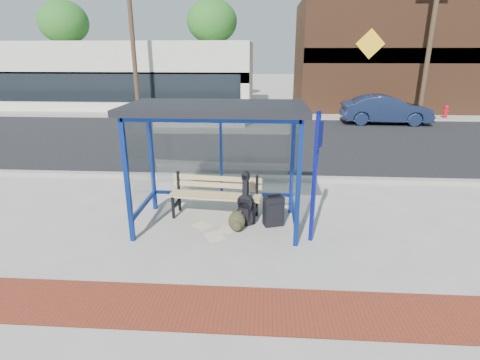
# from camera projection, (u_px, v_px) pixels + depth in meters

# --- Properties ---
(ground) EXTENTS (120.00, 120.00, 0.00)m
(ground) POSITION_uv_depth(u_px,v_px,m) (218.00, 225.00, 7.58)
(ground) COLOR #B2ADA0
(ground) RESTS_ON ground
(brick_paver_strip) EXTENTS (60.00, 1.00, 0.01)m
(brick_paver_strip) POSITION_uv_depth(u_px,v_px,m) (195.00, 307.00, 5.12)
(brick_paver_strip) COLOR maroon
(brick_paver_strip) RESTS_ON ground
(curb_near) EXTENTS (60.00, 0.25, 0.12)m
(curb_near) POSITION_uv_depth(u_px,v_px,m) (231.00, 177.00, 10.30)
(curb_near) COLOR gray
(curb_near) RESTS_ON ground
(street_asphalt) EXTENTS (60.00, 10.00, 0.00)m
(street_asphalt) POSITION_uv_depth(u_px,v_px,m) (242.00, 139.00, 15.14)
(street_asphalt) COLOR black
(street_asphalt) RESTS_ON ground
(curb_far) EXTENTS (60.00, 0.25, 0.12)m
(curb_far) POSITION_uv_depth(u_px,v_px,m) (248.00, 118.00, 19.94)
(curb_far) COLOR gray
(curb_far) RESTS_ON ground
(far_sidewalk) EXTENTS (60.00, 4.00, 0.01)m
(far_sidewalk) POSITION_uv_depth(u_px,v_px,m) (249.00, 113.00, 21.76)
(far_sidewalk) COLOR #B2ADA0
(far_sidewalk) RESTS_ON ground
(bus_shelter) EXTENTS (3.30, 1.80, 2.42)m
(bus_shelter) POSITION_uv_depth(u_px,v_px,m) (216.00, 123.00, 6.98)
(bus_shelter) COLOR navy
(bus_shelter) RESTS_ON ground
(storefront_white) EXTENTS (18.00, 6.04, 4.00)m
(storefront_white) POSITION_uv_depth(u_px,v_px,m) (114.00, 75.00, 24.50)
(storefront_white) COLOR silver
(storefront_white) RESTS_ON ground
(storefront_brown) EXTENTS (10.00, 7.08, 6.40)m
(storefront_brown) POSITION_uv_depth(u_px,v_px,m) (379.00, 55.00, 23.54)
(storefront_brown) COLOR #59331E
(storefront_brown) RESTS_ON ground
(tree_left) EXTENTS (3.60, 3.60, 7.03)m
(tree_left) POSITION_uv_depth(u_px,v_px,m) (64.00, 23.00, 27.49)
(tree_left) COLOR #4C3826
(tree_left) RESTS_ON ground
(tree_mid) EXTENTS (3.60, 3.60, 7.03)m
(tree_mid) POSITION_uv_depth(u_px,v_px,m) (212.00, 22.00, 26.82)
(tree_mid) COLOR #4C3826
(tree_mid) RESTS_ON ground
(tree_right) EXTENTS (3.60, 3.60, 7.03)m
(tree_right) POSITION_uv_depth(u_px,v_px,m) (434.00, 21.00, 25.86)
(tree_right) COLOR #4C3826
(tree_right) RESTS_ON ground
(utility_pole_west) EXTENTS (1.60, 0.24, 8.00)m
(utility_pole_west) POSITION_uv_depth(u_px,v_px,m) (132.00, 37.00, 19.30)
(utility_pole_west) COLOR #4C3826
(utility_pole_west) RESTS_ON ground
(utility_pole_east) EXTENTS (1.60, 0.24, 8.00)m
(utility_pole_east) POSITION_uv_depth(u_px,v_px,m) (431.00, 36.00, 18.38)
(utility_pole_east) COLOR #4C3826
(utility_pole_east) RESTS_ON ground
(bench) EXTENTS (1.96, 0.65, 0.91)m
(bench) POSITION_uv_depth(u_px,v_px,m) (216.00, 193.00, 7.86)
(bench) COLOR black
(bench) RESTS_ON ground
(guitar_bag) EXTENTS (0.40, 0.26, 1.06)m
(guitar_bag) POSITION_uv_depth(u_px,v_px,m) (246.00, 207.00, 7.47)
(guitar_bag) COLOR black
(guitar_bag) RESTS_ON ground
(suitcase) EXTENTS (0.44, 0.35, 0.67)m
(suitcase) POSITION_uv_depth(u_px,v_px,m) (273.00, 211.00, 7.48)
(suitcase) COLOR black
(suitcase) RESTS_ON ground
(backpack) EXTENTS (0.35, 0.33, 0.39)m
(backpack) POSITION_uv_depth(u_px,v_px,m) (237.00, 222.00, 7.28)
(backpack) COLOR #2B2B18
(backpack) RESTS_ON ground
(sign_post) EXTENTS (0.16, 0.28, 2.39)m
(sign_post) POSITION_uv_depth(u_px,v_px,m) (316.00, 171.00, 6.54)
(sign_post) COLOR #0D148F
(sign_post) RESTS_ON ground
(newspaper_a) EXTENTS (0.44, 0.43, 0.01)m
(newspaper_a) POSITION_uv_depth(u_px,v_px,m) (202.00, 225.00, 7.55)
(newspaper_a) COLOR white
(newspaper_a) RESTS_ON ground
(newspaper_b) EXTENTS (0.46, 0.50, 0.01)m
(newspaper_b) POSITION_uv_depth(u_px,v_px,m) (215.00, 236.00, 7.10)
(newspaper_b) COLOR white
(newspaper_b) RESTS_ON ground
(newspaper_c) EXTENTS (0.33, 0.39, 0.01)m
(newspaper_c) POSITION_uv_depth(u_px,v_px,m) (227.00, 229.00, 7.39)
(newspaper_c) COLOR white
(newspaper_c) RESTS_ON ground
(parked_car) EXTENTS (4.26, 1.57, 1.39)m
(parked_car) POSITION_uv_depth(u_px,v_px,m) (386.00, 110.00, 18.32)
(parked_car) COLOR #172342
(parked_car) RESTS_ON ground
(fire_hydrant) EXTENTS (0.32, 0.21, 0.71)m
(fire_hydrant) POSITION_uv_depth(u_px,v_px,m) (446.00, 111.00, 20.03)
(fire_hydrant) COLOR red
(fire_hydrant) RESTS_ON ground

